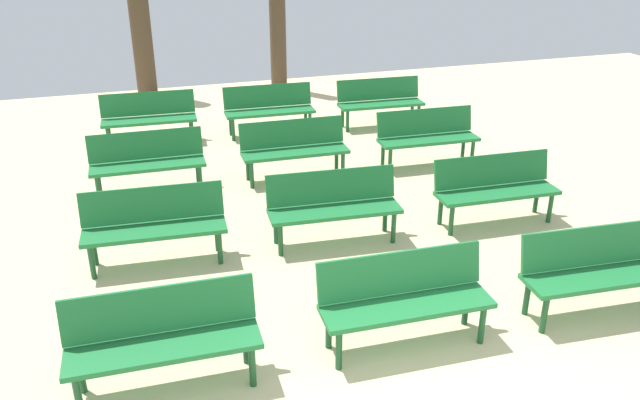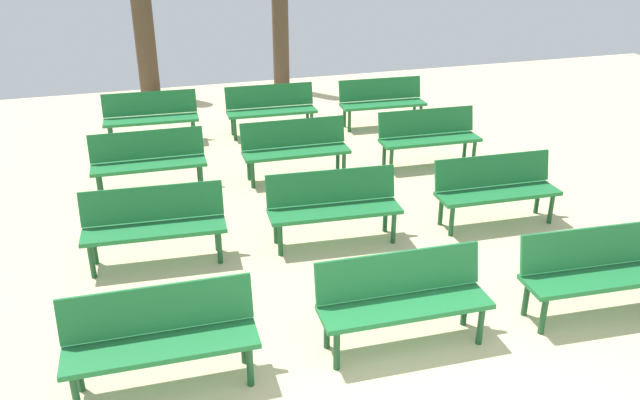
% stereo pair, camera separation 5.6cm
% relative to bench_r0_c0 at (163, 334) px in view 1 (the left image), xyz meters
% --- Properties ---
extents(bench_r0_c0, '(1.61, 0.53, 0.87)m').
position_rel_bench_r0_c0_xyz_m(bench_r0_c0, '(0.00, 0.00, 0.00)').
color(bench_r0_c0, '#1E7238').
rests_on(bench_r0_c0, ground_plane).
extents(bench_r0_c1, '(1.62, 0.54, 0.87)m').
position_rel_bench_r0_c0_xyz_m(bench_r0_c1, '(2.17, -0.06, 0.00)').
color(bench_r0_c1, '#1E7238').
rests_on(bench_r0_c1, ground_plane).
extents(bench_r0_c2, '(1.63, 0.60, 0.87)m').
position_rel_bench_r0_c0_xyz_m(bench_r0_c2, '(4.23, -0.18, 0.00)').
color(bench_r0_c2, '#1E7238').
rests_on(bench_r0_c2, ground_plane).
extents(bench_r1_c0, '(1.63, 0.59, 0.87)m').
position_rel_bench_r0_c0_xyz_m(bench_r1_c0, '(0.10, 2.20, 0.00)').
color(bench_r1_c0, '#1E7238').
rests_on(bench_r1_c0, ground_plane).
extents(bench_r1_c1, '(1.63, 0.60, 0.87)m').
position_rel_bench_r0_c0_xyz_m(bench_r1_c1, '(2.21, 2.06, 0.00)').
color(bench_r1_c1, '#1E7238').
rests_on(bench_r1_c1, ground_plane).
extents(bench_r1_c2, '(1.62, 0.56, 0.87)m').
position_rel_bench_r0_c0_xyz_m(bench_r1_c2, '(4.37, 1.94, 0.00)').
color(bench_r1_c2, '#1E7238').
rests_on(bench_r1_c2, ground_plane).
extents(bench_r2_c0, '(1.61, 0.52, 0.87)m').
position_rel_bench_r0_c0_xyz_m(bench_r2_c0, '(0.17, 4.30, 0.00)').
color(bench_r2_c0, '#1E7238').
rests_on(bench_r2_c0, ground_plane).
extents(bench_r2_c1, '(1.61, 0.53, 0.87)m').
position_rel_bench_r0_c0_xyz_m(bench_r2_c1, '(2.31, 4.19, 0.00)').
color(bench_r2_c1, '#1E7238').
rests_on(bench_r2_c1, ground_plane).
extents(bench_r2_c2, '(1.62, 0.56, 0.87)m').
position_rel_bench_r0_c0_xyz_m(bench_r2_c2, '(4.48, 4.10, 0.00)').
color(bench_r2_c2, '#1E7238').
rests_on(bench_r2_c2, ground_plane).
extents(bench_r3_c0, '(1.62, 0.56, 0.87)m').
position_rel_bench_r0_c0_xyz_m(bench_r3_c0, '(0.35, 6.51, 0.00)').
color(bench_r3_c0, '#1E7238').
rests_on(bench_r3_c0, ground_plane).
extents(bench_r3_c1, '(1.62, 0.55, 0.87)m').
position_rel_bench_r0_c0_xyz_m(bench_r3_c1, '(2.46, 6.37, 0.00)').
color(bench_r3_c1, '#1E7238').
rests_on(bench_r3_c1, ground_plane).
extents(bench_r3_c2, '(1.62, 0.57, 0.87)m').
position_rel_bench_r0_c0_xyz_m(bench_r3_c2, '(4.56, 6.22, 0.00)').
color(bench_r3_c2, '#1E7238').
rests_on(bench_r3_c2, ground_plane).
extents(tree_0, '(0.43, 0.43, 3.53)m').
position_rel_bench_r0_c0_xyz_m(tree_0, '(0.53, 9.95, 1.26)').
color(tree_0, '#4C3A28').
rests_on(tree_0, ground_plane).
extents(tree_1, '(0.36, 0.36, 3.18)m').
position_rel_bench_r0_c0_xyz_m(tree_1, '(3.44, 9.48, 1.09)').
color(tree_1, '#4C3A28').
rests_on(tree_1, ground_plane).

